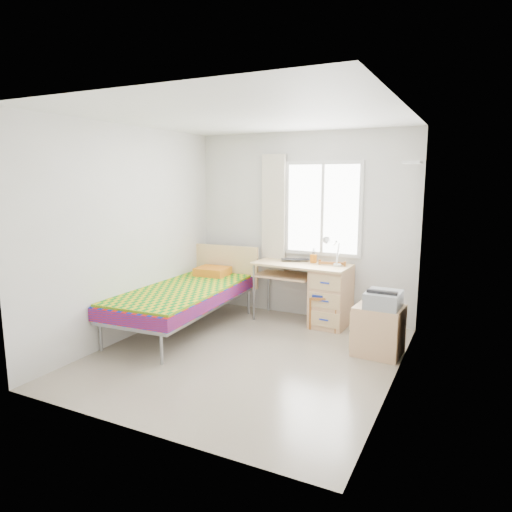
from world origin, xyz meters
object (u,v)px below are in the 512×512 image
(chair, at_px, (329,290))
(cabinet, at_px, (378,330))
(bed, at_px, (186,294))
(printer, at_px, (384,299))
(desk, at_px, (326,293))

(chair, distance_m, cabinet, 1.07)
(chair, xyz_separation_m, cabinet, (0.79, -0.69, -0.22))
(chair, bearing_deg, bed, -163.25)
(bed, relative_size, printer, 5.34)
(desk, relative_size, printer, 3.08)
(chair, xyz_separation_m, printer, (0.84, -0.71, 0.15))
(printer, bearing_deg, desk, 141.01)
(desk, relative_size, cabinet, 2.37)
(cabinet, distance_m, printer, 0.38)
(desk, height_order, printer, desk)
(desk, distance_m, printer, 1.20)
(bed, distance_m, chair, 1.89)
(chair, distance_m, printer, 1.10)
(bed, xyz_separation_m, desk, (1.60, 0.97, -0.03))
(bed, bearing_deg, printer, 1.51)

